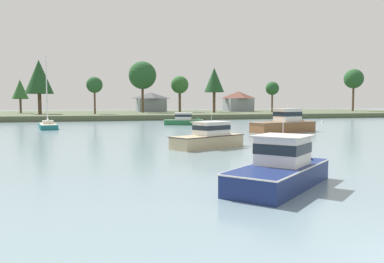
# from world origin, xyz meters

# --- Properties ---
(far_shore_bank) EXTENTS (184.87, 54.30, 1.08)m
(far_shore_bank) POSITION_xyz_m (0.00, 98.64, 0.54)
(far_shore_bank) COLOR #4C563D
(far_shore_bank) RESTS_ON ground
(cruiser_sand) EXTENTS (7.30, 4.92, 3.79)m
(cruiser_sand) POSITION_xyz_m (2.50, 23.42, 0.49)
(cruiser_sand) COLOR tan
(cruiser_sand) RESTS_ON ground
(cruiser_wood) EXTENTS (10.09, 4.96, 5.14)m
(cruiser_wood) POSITION_xyz_m (17.04, 36.61, 0.62)
(cruiser_wood) COLOR brown
(cruiser_wood) RESTS_ON ground
(sailboat_teal) EXTENTS (3.07, 7.67, 10.62)m
(sailboat_teal) POSITION_xyz_m (-11.82, 51.27, 0.22)
(sailboat_teal) COLOR #196B70
(sailboat_teal) RESTS_ON ground
(cruiser_green) EXTENTS (7.27, 4.62, 3.68)m
(cruiser_green) POSITION_xyz_m (9.22, 54.58, 0.48)
(cruiser_green) COLOR #236B3D
(cruiser_green) RESTS_ON ground
(cruiser_navy) EXTENTS (6.98, 6.26, 3.75)m
(cruiser_navy) POSITION_xyz_m (0.69, 9.03, 0.46)
(cruiser_navy) COLOR navy
(cruiser_navy) RESTS_ON ground
(mooring_buoy_white) EXTENTS (0.45, 0.45, 0.50)m
(mooring_buoy_white) POSITION_xyz_m (34.72, 54.99, 0.08)
(mooring_buoy_white) COLOR white
(mooring_buoy_white) RESTS_ON ground
(shore_tree_center_right) EXTENTS (4.76, 4.76, 9.80)m
(shore_tree_center_right) POSITION_xyz_m (19.10, 97.14, 8.39)
(shore_tree_center_right) COLOR brown
(shore_tree_center_right) RESTS_ON far_shore_bank
(shore_tree_far_right) EXTENTS (6.11, 6.11, 11.98)m
(shore_tree_far_right) POSITION_xyz_m (-15.80, 86.68, 9.26)
(shore_tree_far_right) COLOR brown
(shore_tree_far_right) RESTS_ON far_shore_bank
(shore_tree_inland_a) EXTENTS (3.86, 3.86, 8.14)m
(shore_tree_inland_a) POSITION_xyz_m (-21.04, 96.86, 6.81)
(shore_tree_inland_a) COLOR brown
(shore_tree_inland_a) RESTS_ON far_shore_bank
(shore_tree_far_left) EXTENTS (5.83, 5.83, 12.73)m
(shore_tree_far_left) POSITION_xyz_m (72.86, 93.99, 10.81)
(shore_tree_far_left) COLOR brown
(shore_tree_far_left) RESTS_ON far_shore_bank
(shore_tree_right) EXTENTS (3.55, 3.55, 8.22)m
(shore_tree_right) POSITION_xyz_m (-4.09, 82.91, 7.45)
(shore_tree_right) COLOR brown
(shore_tree_right) RESTS_ON far_shore_bank
(shore_tree_left) EXTENTS (3.61, 3.61, 8.21)m
(shore_tree_left) POSITION_xyz_m (42.90, 89.22, 7.39)
(shore_tree_left) COLOR brown
(shore_tree_left) RESTS_ON far_shore_bank
(shore_tree_center) EXTENTS (7.05, 7.05, 13.04)m
(shore_tree_center) POSITION_xyz_m (8.31, 93.48, 10.55)
(shore_tree_center) COLOR brown
(shore_tree_center) RESTS_ON far_shore_bank
(shore_tree_left_mid) EXTENTS (5.09, 5.09, 11.46)m
(shore_tree_left_mid) POSITION_xyz_m (25.93, 88.46, 9.33)
(shore_tree_left_mid) COLOR brown
(shore_tree_left_mid) RESTS_ON far_shore_bank
(cottage_near_water) EXTENTS (8.24, 7.10, 5.40)m
(cottage_near_water) POSITION_xyz_m (12.15, 102.58, 3.87)
(cottage_near_water) COLOR gray
(cottage_near_water) RESTS_ON far_shore_bank
(cottage_hillside) EXTENTS (7.99, 6.49, 5.83)m
(cottage_hillside) POSITION_xyz_m (37.45, 99.50, 4.10)
(cottage_hillside) COLOR gray
(cottage_hillside) RESTS_ON far_shore_bank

